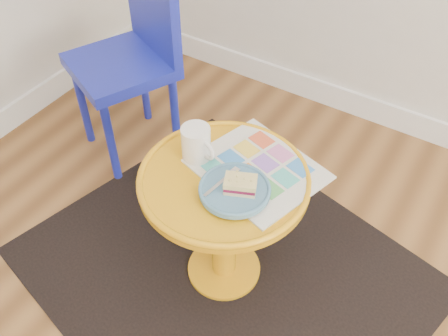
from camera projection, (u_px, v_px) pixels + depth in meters
The scene contains 9 objects.
room_walls at pixel (179, 211), 1.91m from camera, with size 4.00×4.00×4.00m.
rug at pixel (224, 270), 1.79m from camera, with size 1.30×1.10×0.01m, color black.
side_table at pixel (224, 208), 1.55m from camera, with size 0.51×0.51×0.48m.
chair at pixel (134, 49), 1.96m from camera, with size 0.48×0.48×0.83m.
newspaper at pixel (258, 169), 1.48m from camera, with size 0.35×0.30×0.01m, color silver.
mug at pixel (197, 143), 1.47m from camera, with size 0.12×0.09×0.11m.
plate at pixel (235, 190), 1.39m from camera, with size 0.20×0.20×0.02m.
cake_slice at pixel (240, 184), 1.37m from camera, with size 0.10×0.09×0.04m.
fork at pixel (223, 181), 1.40m from camera, with size 0.04×0.14×0.00m.
Camera 1 is at (-0.19, 0.04, 1.53)m, focal length 40.00 mm.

